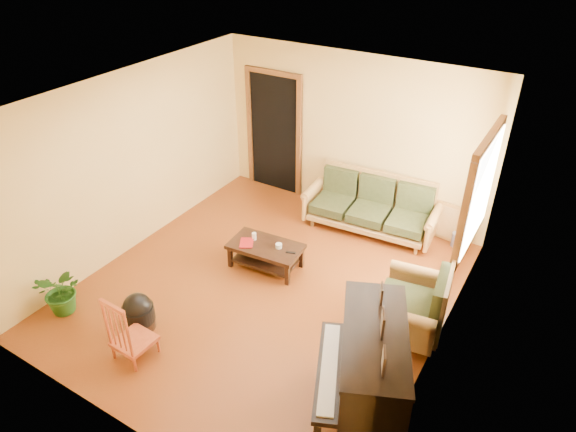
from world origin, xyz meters
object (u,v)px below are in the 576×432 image
Objects in this scene: piano at (370,379)px; footstool at (139,316)px; armchair at (411,299)px; red_chair at (131,326)px; coffee_table at (266,256)px; sofa at (370,206)px; potted_plant at (62,291)px; ceramic_crock at (457,240)px.

footstool is at bearing 160.51° from piano.
red_chair is at bearing -149.56° from armchair.
footstool is 0.44× the size of red_chair.
coffee_table is 1.92m from footstool.
sofa is 4.49m from potted_plant.
armchair is 4.23× the size of ceramic_crock.
red_chair is 3.94× the size of ceramic_crock.
piano is 3.56m from ceramic_crock.
piano is (0.10, -1.45, 0.13)m from armchair.
piano is 2.16× the size of potted_plant.
coffee_table is 2.90m from ceramic_crock.
coffee_table is 1.61× the size of potted_plant.
red_chair reaches higher than potted_plant.
armchair is 2.46× the size of footstool.
armchair is 1.46m from piano.
footstool is 4.68m from ceramic_crock.
armchair reaches higher than red_chair.
footstool is 0.52m from red_chair.
potted_plant is (-2.50, -3.73, -0.12)m from sofa.
footstool is (-2.79, -1.66, -0.29)m from armchair.
armchair reaches higher than ceramic_crock.
red_chair is at bearing -99.12° from coffee_table.
red_chair is (-0.35, -2.16, 0.25)m from coffee_table.
red_chair is at bearing 168.51° from piano.
sofa is 2.15× the size of armchair.
piano reaches higher than red_chair.
armchair reaches higher than footstool.
potted_plant is at bearing -128.23° from coffee_table.
piano is at bearing -88.77° from ceramic_crock.
coffee_table is at bearing 51.77° from potted_plant.
piano is 2.66m from red_chair.
armchair is at bearing -58.62° from sofa.
coffee_table is 4.58× the size of ceramic_crock.
ceramic_crock is (2.52, 4.08, -0.33)m from red_chair.
potted_plant is at bearing 163.50° from piano.
potted_plant is at bearing -133.63° from ceramic_crock.
sofa reaches higher than potted_plant.
sofa is 1.87m from coffee_table.
piano is 3.94m from potted_plant.
coffee_table is 0.74× the size of piano.
potted_plant is at bearing -161.36° from armchair.
ceramic_crock is at bearing 53.00° from footstool.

